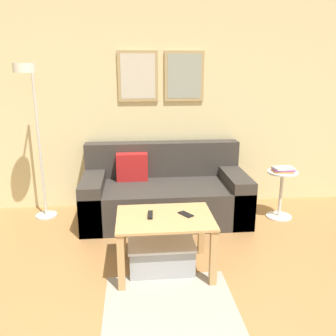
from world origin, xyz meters
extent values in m
cube|color=beige|center=(0.00, 3.25, 1.27)|extent=(5.60, 0.06, 2.55)
cube|color=tan|center=(0.02, 3.20, 1.59)|extent=(0.47, 0.02, 0.58)
cube|color=beige|center=(0.02, 3.19, 1.59)|extent=(0.40, 0.01, 0.51)
cube|color=tan|center=(0.56, 3.20, 1.59)|extent=(0.47, 0.02, 0.58)
cube|color=#939E8E|center=(0.56, 3.19, 1.59)|extent=(0.40, 0.01, 0.51)
cube|color=#A39989|center=(0.19, 1.14, 0.00)|extent=(0.97, 0.83, 0.01)
cube|color=#38332D|center=(0.29, 2.72, 0.21)|extent=(1.84, 0.91, 0.42)
cube|color=#38332D|center=(0.29, 3.08, 0.62)|extent=(1.84, 0.20, 0.41)
cube|color=#38332D|center=(-0.51, 2.72, 0.27)|extent=(0.24, 0.91, 0.54)
cube|color=#38332D|center=(1.09, 2.72, 0.27)|extent=(0.24, 0.91, 0.54)
cube|color=red|center=(-0.08, 2.91, 0.58)|extent=(0.36, 0.14, 0.32)
cube|color=tan|center=(0.19, 1.63, 0.49)|extent=(0.80, 0.59, 0.02)
cube|color=tan|center=(-0.17, 1.38, 0.24)|extent=(0.06, 0.06, 0.48)
cube|color=tan|center=(0.56, 1.38, 0.24)|extent=(0.06, 0.06, 0.48)
cube|color=tan|center=(-0.17, 1.89, 0.24)|extent=(0.06, 0.06, 0.48)
cube|color=tan|center=(0.56, 1.89, 0.24)|extent=(0.06, 0.06, 0.48)
cube|color=#9EA3A8|center=(0.16, 1.66, 0.12)|extent=(0.54, 0.39, 0.24)
cube|color=silver|center=(0.16, 1.66, 0.25)|extent=(0.57, 0.41, 0.02)
cylinder|color=silver|center=(-1.10, 2.91, 0.01)|extent=(0.24, 0.24, 0.02)
cylinder|color=silver|center=(-1.10, 2.91, 0.87)|extent=(0.03, 0.03, 1.70)
cylinder|color=silver|center=(-1.10, 2.78, 1.72)|extent=(0.02, 0.27, 0.02)
cylinder|color=white|center=(-1.10, 2.64, 1.69)|extent=(0.22, 0.22, 0.09)
cylinder|color=silver|center=(1.62, 2.63, 0.01)|extent=(0.29, 0.29, 0.01)
cylinder|color=silver|center=(1.62, 2.63, 0.28)|extent=(0.04, 0.04, 0.52)
cylinder|color=silver|center=(1.62, 2.63, 0.55)|extent=(0.34, 0.34, 0.02)
cube|color=#D18438|center=(1.61, 2.62, 0.56)|extent=(0.23, 0.19, 0.02)
cube|color=#8C4C93|center=(1.62, 2.62, 0.58)|extent=(0.23, 0.17, 0.02)
cube|color=silver|center=(1.63, 2.62, 0.60)|extent=(0.23, 0.17, 0.02)
cube|color=black|center=(0.07, 1.66, 0.51)|extent=(0.05, 0.15, 0.02)
cube|color=black|center=(0.37, 1.66, 0.50)|extent=(0.13, 0.15, 0.01)
camera|label=1|loc=(-0.05, -1.09, 1.69)|focal=38.00mm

